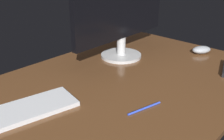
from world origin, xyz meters
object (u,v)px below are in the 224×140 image
object	(u,v)px
computer_mouse	(201,50)
pen	(144,108)
monitor	(122,5)
keyboard	(7,116)

from	to	relation	value
computer_mouse	pen	xyz separation A→B (cm)	(-62.46, -10.14, -1.48)
computer_mouse	pen	bearing A→B (deg)	-141.00
computer_mouse	monitor	bearing A→B (deg)	169.37
keyboard	pen	world-z (taller)	keyboard
keyboard	computer_mouse	distance (cm)	97.25
monitor	computer_mouse	size ratio (longest dim) A/B	5.90
pen	keyboard	bearing A→B (deg)	152.94
monitor	computer_mouse	world-z (taller)	monitor
monitor	keyboard	size ratio (longest dim) A/B	1.32
pen	monitor	bearing A→B (deg)	63.49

